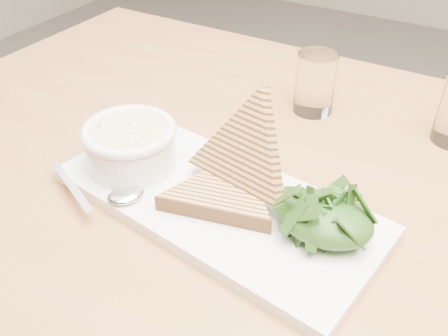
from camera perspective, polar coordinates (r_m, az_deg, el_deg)
The scene contains 13 objects.
table_top at distance 0.71m, azimuth 6.12°, elevation -2.88°, with size 1.34×0.89×0.04m, color #9E663B.
table_leg_bl at distance 1.48m, azimuth -10.14°, elevation 1.77°, with size 0.06×0.06×0.73m, color #9E663B.
platter at distance 0.65m, azimuth -0.89°, elevation -3.85°, with size 0.43×0.19×0.02m, color white.
soup_bowl at distance 0.69m, azimuth -10.55°, elevation 2.03°, with size 0.12×0.12×0.05m, color white.
soup at distance 0.68m, azimuth -10.82°, elevation 4.06°, with size 0.10×0.10×0.01m, color beige.
bowl_rim at distance 0.68m, azimuth -10.84°, elevation 4.20°, with size 0.13×0.13×0.01m, color white.
sandwich_flat at distance 0.63m, azimuth -0.20°, elevation -2.98°, with size 0.17×0.17×0.02m, color tan, non-canonical shape.
sandwich_lean at distance 0.62m, azimuth 2.35°, elevation 1.81°, with size 0.17×0.17×0.09m, color tan, non-canonical shape.
salad_base at distance 0.59m, azimuth 11.46°, elevation -5.65°, with size 0.11×0.09×0.04m, color black.
arugula_pile at distance 0.59m, azimuth 11.52°, elevation -5.27°, with size 0.11×0.10×0.05m, color #2B531A, non-canonical shape.
spoon_bowl at distance 0.65m, azimuth -11.12°, elevation -2.97°, with size 0.04×0.05×0.01m, color silver.
spoon_handle at distance 0.68m, azimuth -17.06°, elevation -1.97°, with size 0.12×0.01×0.00m, color silver.
glass_near at distance 0.85m, azimuth 10.39°, elevation 9.51°, with size 0.07×0.07×0.10m, color white.
Camera 1 is at (0.18, -0.42, 1.19)m, focal length 40.00 mm.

